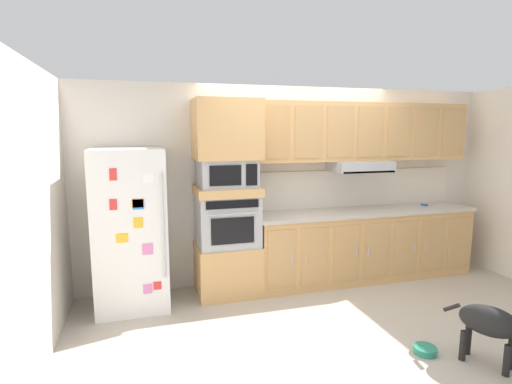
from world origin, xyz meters
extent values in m
plane|color=#B2A899|center=(0.00, 0.00, 0.00)|extent=(9.60, 9.60, 0.00)
cube|color=beige|center=(0.00, 1.11, 1.25)|extent=(6.20, 0.12, 2.50)
cube|color=beige|center=(-2.80, 0.00, 1.25)|extent=(0.12, 7.10, 2.50)
cube|color=white|center=(-2.06, 0.68, 0.88)|extent=(0.76, 0.70, 1.76)
cylinder|color=silver|center=(-1.73, 0.31, 0.98)|extent=(0.02, 0.02, 1.10)
cube|color=red|center=(-2.19, 0.33, 1.52)|extent=(0.07, 0.01, 0.12)
cube|color=gold|center=(-1.97, 0.33, 1.03)|extent=(0.09, 0.01, 0.11)
cube|color=orange|center=(-1.97, 0.33, 1.23)|extent=(0.11, 0.01, 0.09)
cube|color=#337FDB|center=(-1.96, 0.33, 1.22)|extent=(0.11, 0.01, 0.10)
cube|color=pink|center=(-1.91, 0.33, 0.32)|extent=(0.09, 0.01, 0.10)
cube|color=gold|center=(-2.13, 0.33, 0.88)|extent=(0.12, 0.01, 0.09)
cube|color=white|center=(-1.86, 0.33, 1.48)|extent=(0.10, 0.01, 0.10)
cube|color=red|center=(-2.20, 0.33, 1.23)|extent=(0.07, 0.01, 0.11)
cube|color=red|center=(-1.81, 0.33, 0.34)|extent=(0.08, 0.01, 0.08)
cube|color=pink|center=(-1.89, 0.33, 0.74)|extent=(0.11, 0.01, 0.11)
cube|color=tan|center=(-0.97, 0.75, 0.30)|extent=(0.74, 0.62, 0.60)
cube|color=#A8AAAF|center=(-0.97, 0.75, 0.90)|extent=(0.70, 0.58, 0.60)
cube|color=black|center=(-0.97, 0.45, 0.84)|extent=(0.49, 0.01, 0.30)
cube|color=black|center=(-0.97, 0.45, 1.14)|extent=(0.59, 0.01, 0.09)
cylinder|color=#A8AAAF|center=(-0.97, 0.43, 1.03)|extent=(0.56, 0.02, 0.02)
cube|color=tan|center=(-0.97, 0.75, 1.25)|extent=(0.74, 0.62, 0.10)
cube|color=#A8AAAF|center=(-0.97, 0.75, 1.46)|extent=(0.64, 0.53, 0.32)
cube|color=black|center=(-1.04, 0.48, 1.46)|extent=(0.35, 0.01, 0.22)
cube|color=black|center=(-0.74, 0.48, 1.46)|extent=(0.13, 0.01, 0.24)
cube|color=tan|center=(-0.97, 0.75, 1.96)|extent=(0.74, 0.62, 0.68)
cube|color=tan|center=(0.88, 0.75, 0.44)|extent=(2.95, 0.60, 0.88)
cube|color=tan|center=(-0.39, 0.44, 0.46)|extent=(0.35, 0.01, 0.70)
cylinder|color=#BCBCC1|center=(-0.26, 0.43, 0.46)|extent=(0.01, 0.01, 0.12)
cube|color=tan|center=(0.03, 0.44, 0.46)|extent=(0.35, 0.01, 0.70)
cylinder|color=#BCBCC1|center=(-0.09, 0.43, 0.46)|extent=(0.01, 0.01, 0.12)
cube|color=tan|center=(0.46, 0.44, 0.46)|extent=(0.35, 0.01, 0.70)
cylinder|color=#BCBCC1|center=(0.58, 0.43, 0.46)|extent=(0.01, 0.01, 0.12)
cube|color=tan|center=(0.88, 0.44, 0.46)|extent=(0.35, 0.01, 0.70)
cylinder|color=#BCBCC1|center=(0.75, 0.43, 0.46)|extent=(0.01, 0.01, 0.12)
cube|color=tan|center=(1.30, 0.44, 0.46)|extent=(0.35, 0.01, 0.70)
cylinder|color=#BCBCC1|center=(1.42, 0.43, 0.46)|extent=(0.01, 0.01, 0.12)
cube|color=tan|center=(1.72, 0.44, 0.46)|extent=(0.35, 0.01, 0.70)
cylinder|color=#BCBCC1|center=(1.59, 0.43, 0.46)|extent=(0.01, 0.01, 0.12)
cube|color=tan|center=(2.14, 0.44, 0.46)|extent=(0.35, 0.01, 0.70)
cylinder|color=#BCBCC1|center=(2.26, 0.43, 0.46)|extent=(0.01, 0.01, 0.12)
cube|color=#BCB2A3|center=(0.88, 0.75, 0.90)|extent=(2.99, 0.64, 0.04)
cube|color=silver|center=(0.88, 1.04, 1.17)|extent=(2.99, 0.02, 0.50)
cube|color=tan|center=(0.88, 0.88, 1.93)|extent=(2.95, 0.34, 0.74)
cube|color=#A8AAAF|center=(0.81, 0.81, 1.49)|extent=(0.76, 0.48, 0.14)
cube|color=black|center=(0.81, 0.59, 1.43)|extent=(0.72, 0.04, 0.02)
cube|color=tan|center=(-0.39, 0.70, 1.93)|extent=(0.35, 0.01, 0.63)
cube|color=tan|center=(0.03, 0.70, 1.93)|extent=(0.35, 0.01, 0.63)
cube|color=tan|center=(0.46, 0.70, 1.93)|extent=(0.35, 0.01, 0.63)
cube|color=tan|center=(0.88, 0.70, 1.93)|extent=(0.35, 0.01, 0.63)
cube|color=tan|center=(1.30, 0.70, 1.93)|extent=(0.35, 0.01, 0.63)
cube|color=tan|center=(1.72, 0.70, 1.93)|extent=(0.35, 0.01, 0.63)
cube|color=tan|center=(2.14, 0.70, 1.93)|extent=(0.35, 0.01, 0.63)
cylinder|color=blue|center=(1.82, 0.78, 0.93)|extent=(0.06, 0.10, 0.03)
cylinder|color=silver|center=(1.92, 0.82, 0.93)|extent=(0.05, 0.12, 0.01)
ellipsoid|color=black|center=(0.80, -1.34, 0.39)|extent=(0.45, 0.53, 0.25)
cylinder|color=black|center=(0.65, -1.08, 0.41)|extent=(0.10, 0.14, 0.11)
cylinder|color=black|center=(0.94, -1.44, 0.13)|extent=(0.05, 0.05, 0.26)
cylinder|color=black|center=(0.82, -1.51, 0.13)|extent=(0.05, 0.05, 0.26)
cylinder|color=black|center=(0.78, -1.16, 0.13)|extent=(0.05, 0.05, 0.26)
cylinder|color=black|center=(0.66, -1.23, 0.13)|extent=(0.05, 0.05, 0.26)
cylinder|color=#267F66|center=(0.42, -1.05, 0.03)|extent=(0.20, 0.20, 0.06)
cylinder|color=brown|center=(0.42, -1.05, 0.04)|extent=(0.15, 0.15, 0.03)
camera|label=1|loc=(-1.92, -3.79, 1.95)|focal=28.10mm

